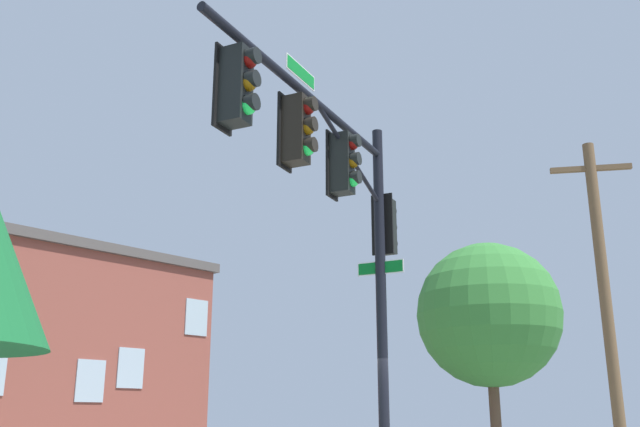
{
  "coord_description": "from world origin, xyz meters",
  "views": [
    {
      "loc": [
        10.44,
        8.03,
        1.48
      ],
      "look_at": [
        1.47,
        -0.21,
        5.01
      ],
      "focal_mm": 39.38,
      "sensor_mm": 36.0,
      "label": 1
    }
  ],
  "objects_px": {
    "signal_pole_assembly": "(339,196)",
    "brick_building": "(50,358)",
    "utility_pole": "(605,299)",
    "tree_mid": "(489,315)"
  },
  "relations": [
    {
      "from": "signal_pole_assembly",
      "to": "brick_building",
      "type": "bearing_deg",
      "value": -99.74
    },
    {
      "from": "utility_pole",
      "to": "signal_pole_assembly",
      "type": "bearing_deg",
      "value": -14.27
    },
    {
      "from": "tree_mid",
      "to": "brick_building",
      "type": "distance_m",
      "value": 14.41
    },
    {
      "from": "utility_pole",
      "to": "brick_building",
      "type": "distance_m",
      "value": 17.1
    },
    {
      "from": "tree_mid",
      "to": "signal_pole_assembly",
      "type": "bearing_deg",
      "value": 18.2
    },
    {
      "from": "tree_mid",
      "to": "brick_building",
      "type": "height_order",
      "value": "tree_mid"
    },
    {
      "from": "signal_pole_assembly",
      "to": "utility_pole",
      "type": "distance_m",
      "value": 7.21
    },
    {
      "from": "brick_building",
      "to": "tree_mid",
      "type": "bearing_deg",
      "value": 130.81
    },
    {
      "from": "utility_pole",
      "to": "tree_mid",
      "type": "bearing_deg",
      "value": -131.49
    },
    {
      "from": "signal_pole_assembly",
      "to": "tree_mid",
      "type": "bearing_deg",
      "value": -161.8
    }
  ]
}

